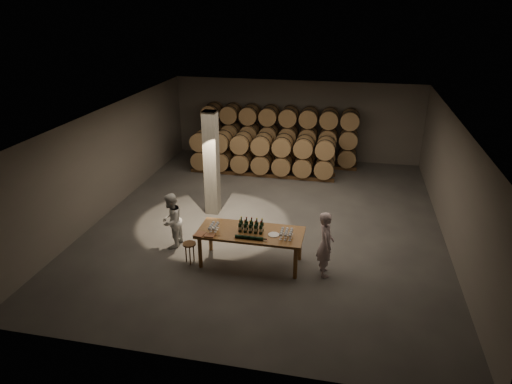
% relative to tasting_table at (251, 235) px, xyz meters
% --- Properties ---
extents(room, '(12.00, 12.00, 12.00)m').
position_rel_tasting_table_xyz_m(room, '(-1.80, 2.70, 0.80)').
color(room, '#4A4745').
rests_on(room, ground).
extents(tasting_table, '(2.60, 1.10, 0.90)m').
position_rel_tasting_table_xyz_m(tasting_table, '(0.00, 0.00, 0.00)').
color(tasting_table, brown).
rests_on(tasting_table, ground).
extents(barrel_stack_back, '(6.26, 0.95, 2.31)m').
position_rel_tasting_table_xyz_m(barrel_stack_back, '(-0.57, 7.70, 0.40)').
color(barrel_stack_back, '#55341D').
rests_on(barrel_stack_back, ground).
extents(barrel_stack_front, '(5.48, 0.95, 1.57)m').
position_rel_tasting_table_xyz_m(barrel_stack_front, '(-0.96, 6.30, 0.03)').
color(barrel_stack_front, '#55341D').
rests_on(barrel_stack_front, ground).
extents(bottle_cluster, '(0.61, 0.24, 0.34)m').
position_rel_tasting_table_xyz_m(bottle_cluster, '(0.01, 0.01, 0.23)').
color(bottle_cluster, black).
rests_on(bottle_cluster, tasting_table).
extents(lying_bottles, '(0.78, 0.08, 0.08)m').
position_rel_tasting_table_xyz_m(lying_bottles, '(0.06, -0.38, 0.15)').
color(lying_bottles, black).
rests_on(lying_bottles, tasting_table).
extents(glass_cluster_left, '(0.19, 0.41, 0.17)m').
position_rel_tasting_table_xyz_m(glass_cluster_left, '(-0.90, -0.14, 0.23)').
color(glass_cluster_left, silver).
rests_on(glass_cluster_left, tasting_table).
extents(glass_cluster_right, '(0.30, 0.41, 0.17)m').
position_rel_tasting_table_xyz_m(glass_cluster_right, '(0.89, -0.08, 0.22)').
color(glass_cluster_right, silver).
rests_on(glass_cluster_right, tasting_table).
extents(plate, '(0.27, 0.27, 0.02)m').
position_rel_tasting_table_xyz_m(plate, '(0.59, -0.06, 0.11)').
color(plate, white).
rests_on(plate, tasting_table).
extents(notebook_near, '(0.25, 0.20, 0.03)m').
position_rel_tasting_table_xyz_m(notebook_near, '(-0.92, -0.43, 0.12)').
color(notebook_near, '#985937').
rests_on(notebook_near, tasting_table).
extents(notebook_corner, '(0.27, 0.32, 0.02)m').
position_rel_tasting_table_xyz_m(notebook_corner, '(-1.18, -0.41, 0.12)').
color(notebook_corner, '#985937').
rests_on(notebook_corner, tasting_table).
extents(pen, '(0.13, 0.03, 0.01)m').
position_rel_tasting_table_xyz_m(pen, '(-0.74, -0.39, 0.11)').
color(pen, black).
rests_on(pen, tasting_table).
extents(stool, '(0.33, 0.33, 0.55)m').
position_rel_tasting_table_xyz_m(stool, '(-1.50, -0.29, -0.34)').
color(stool, '#55341D').
rests_on(stool, ground).
extents(person_man, '(0.53, 0.68, 1.64)m').
position_rel_tasting_table_xyz_m(person_man, '(1.84, -0.09, 0.03)').
color(person_man, beige).
rests_on(person_man, ground).
extents(person_woman, '(0.59, 0.75, 1.51)m').
position_rel_tasting_table_xyz_m(person_woman, '(-2.25, 0.42, -0.04)').
color(person_woman, silver).
rests_on(person_woman, ground).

